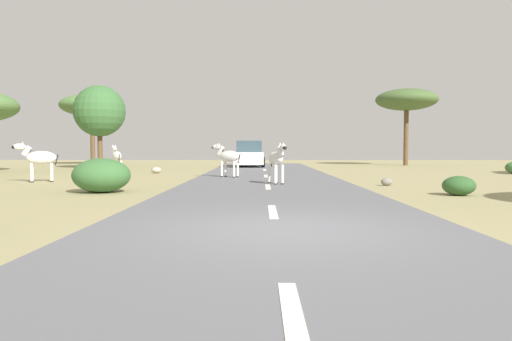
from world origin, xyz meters
TOP-DOWN VIEW (x-y plane):
  - ground_plane at (0.00, 0.00)m, footprint 90.00×90.00m
  - road at (-0.15, 0.00)m, footprint 6.00×64.00m
  - lane_markings at (-0.15, -1.00)m, footprint 0.16×56.00m
  - zebra_0 at (0.17, 9.25)m, footprint 0.71×1.49m
  - zebra_1 at (-1.79, 13.17)m, footprint 1.39×1.06m
  - zebra_2 at (-7.51, 16.14)m, footprint 0.98×1.44m
  - zebra_3 at (-8.86, 10.81)m, footprint 1.55×0.84m
  - car_0 at (-1.20, 24.95)m, footprint 2.21×4.43m
  - tree_1 at (-10.48, 22.59)m, footprint 3.20×3.20m
  - tree_4 at (-13.53, 29.92)m, footprint 4.89×4.89m
  - tree_7 at (10.58, 28.76)m, footprint 4.59×4.59m
  - bush_0 at (-5.04, 6.53)m, footprint 1.68×1.51m
  - bush_1 at (5.06, 5.76)m, footprint 0.90×0.81m
  - rock_0 at (-5.77, 17.22)m, footprint 0.52×0.44m
  - rock_1 at (3.97, 9.14)m, footprint 0.39×0.29m

SIDE VIEW (x-z plane):
  - ground_plane at x=0.00m, z-range 0.00..0.00m
  - road at x=-0.15m, z-range 0.00..0.05m
  - lane_markings at x=-0.15m, z-range 0.05..0.06m
  - rock_1 at x=3.97m, z-range 0.00..0.27m
  - rock_0 at x=-5.77m, z-range 0.00..0.33m
  - bush_1 at x=5.06m, z-range 0.00..0.54m
  - bush_0 at x=-5.04m, z-range 0.00..1.01m
  - car_0 at x=-1.20m, z-range -0.02..1.72m
  - zebra_2 at x=-7.51m, z-range 0.14..1.62m
  - zebra_0 at x=0.17m, z-range 0.19..1.64m
  - zebra_3 at x=-8.86m, z-range 0.15..1.69m
  - zebra_1 at x=-1.79m, z-range 0.19..1.67m
  - tree_1 at x=-10.48m, z-range 1.00..6.22m
  - tree_4 at x=-13.53m, z-range 1.85..7.33m
  - tree_7 at x=10.58m, z-range 2.03..7.77m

